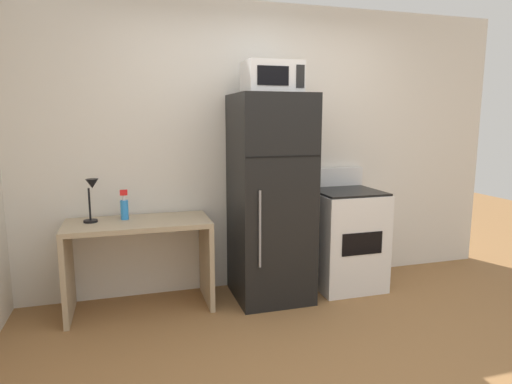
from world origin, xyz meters
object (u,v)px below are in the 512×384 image
spray_bottle (124,208)px  oven_range (345,238)px  refrigerator (271,198)px  microwave (272,78)px  desk (139,248)px  desk_lamp (92,193)px

spray_bottle → oven_range: 2.02m
refrigerator → microwave: bearing=-89.7°
microwave → oven_range: microwave is taller
refrigerator → oven_range: refrigerator is taller
spray_bottle → microwave: (1.22, -0.17, 1.06)m
spray_bottle → refrigerator: size_ratio=0.14×
desk → oven_range: bearing=-0.8°
desk_lamp → spray_bottle: desk_lamp is taller
desk → desk_lamp: 0.58m
spray_bottle → microwave: 1.63m
desk → oven_range: size_ratio=1.05×
desk → oven_range: (1.88, -0.03, -0.06)m
spray_bottle → oven_range: size_ratio=0.23×
desk_lamp → spray_bottle: size_ratio=1.42×
desk_lamp → spray_bottle: (0.24, 0.04, -0.14)m
desk → oven_range: 1.88m
desk_lamp → microwave: 1.73m
desk_lamp → oven_range: bearing=-2.1°
oven_range → refrigerator: bearing=-177.5°
microwave → desk: bearing=175.8°
desk_lamp → desk: bearing=-8.6°
desk_lamp → refrigerator: bearing=-4.4°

